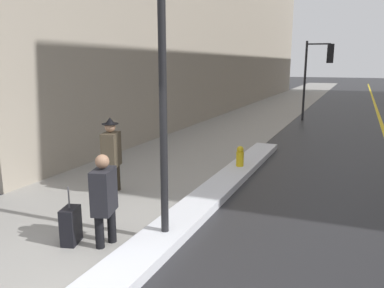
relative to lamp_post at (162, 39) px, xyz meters
name	(u,v)px	position (x,y,z in m)	size (l,w,h in m)	color
ground_plane	(94,287)	(-0.23, -1.52, -3.14)	(160.00, 160.00, 0.00)	#232326
sidewalk_slab	(251,120)	(-2.23, 13.48, -3.13)	(4.00, 80.00, 0.01)	gray
road_centre_stripe	(383,128)	(3.77, 13.48, -3.14)	(0.16, 80.00, 0.00)	gold
snow_bank_curb	(221,186)	(-0.02, 2.72, -3.06)	(0.69, 9.25, 0.17)	silver
lamp_post	(162,39)	(0.00, 0.00, 0.00)	(0.28, 0.28, 5.29)	black
traffic_light_near	(320,64)	(0.83, 14.54, -0.34)	(1.31, 0.43, 3.87)	black
pedestrian_with_shoulder_bag	(104,196)	(-0.77, -0.50, -2.33)	(0.40, 0.71, 1.47)	black
pedestrian_in_fedora	(111,152)	(-2.15, 1.59, -2.23)	(0.44, 0.58, 1.67)	#2A241B
rolling_suitcase	(71,226)	(-1.30, -0.70, -2.84)	(0.31, 0.41, 0.95)	black
fire_hydrant	(240,159)	(-0.03, 4.23, -2.79)	(0.20, 0.20, 0.70)	gold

